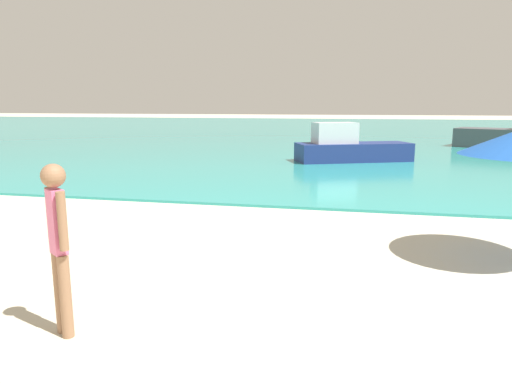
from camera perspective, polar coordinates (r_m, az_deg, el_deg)
water at (r=39.62m, az=10.73°, el=7.44°), size 160.00×60.00×0.06m
person_standing at (r=4.73m, az=-23.07°, el=-5.44°), size 0.32×0.26×1.66m
boat_near at (r=17.94m, az=11.37°, el=5.33°), size 4.48×2.93×1.46m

